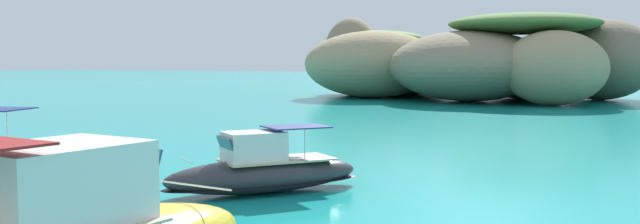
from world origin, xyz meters
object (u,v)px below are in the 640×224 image
motorboat_charcoal (263,172)px  channel_buoy (104,190)px  islet_large (523,62)px  islet_small (383,67)px

motorboat_charcoal → channel_buoy: 4.67m
islet_large → islet_small: (-15.73, 3.17, -0.50)m
islet_small → motorboat_charcoal: size_ratio=3.95×
channel_buoy → motorboat_charcoal: bearing=41.5°
motorboat_charcoal → channel_buoy: (-3.49, -3.09, -0.31)m
islet_small → channel_buoy: (12.47, -57.76, -2.94)m
islet_large → motorboat_charcoal: (0.23, -51.50, -3.14)m
islet_large → islet_small: 16.05m
islet_small → channel_buoy: 59.16m
islet_large → channel_buoy: 54.79m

